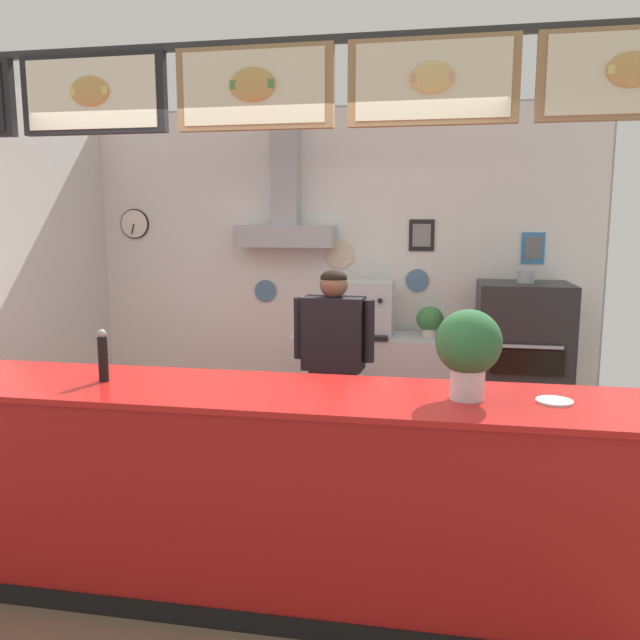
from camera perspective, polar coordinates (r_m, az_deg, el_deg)
ground_plane at (r=4.04m, az=-4.54°, el=-19.49°), size 6.14×6.14×0.00m
back_wall_assembly at (r=5.92m, az=1.08°, el=5.55°), size 4.81×2.86×2.96m
service_counter at (r=3.42m, az=-6.68°, el=-14.94°), size 3.96×0.74×1.09m
back_prep_counter at (r=5.80m, az=5.17°, el=-5.85°), size 1.55×0.56×0.91m
pizza_oven at (r=5.61m, az=17.62°, el=-3.99°), size 0.75×0.71×1.51m
shop_worker at (r=4.58m, az=1.22°, el=-4.62°), size 0.59×0.25×1.58m
espresso_machine at (r=5.65m, az=4.12°, el=1.01°), size 0.49×0.46×0.49m
potted_basil at (r=5.64m, az=9.83°, el=-0.02°), size 0.24×0.24×0.27m
potted_rosemary at (r=5.72m, az=0.13°, el=0.09°), size 0.19×0.19×0.25m
condiment_plate at (r=3.16m, az=20.31°, el=-6.85°), size 0.17×0.17×0.01m
pepper_grinder at (r=3.50m, az=-18.92°, el=-3.06°), size 0.05×0.05×0.28m
basil_vase at (r=3.05m, az=13.18°, el=-2.55°), size 0.31×0.31×0.43m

